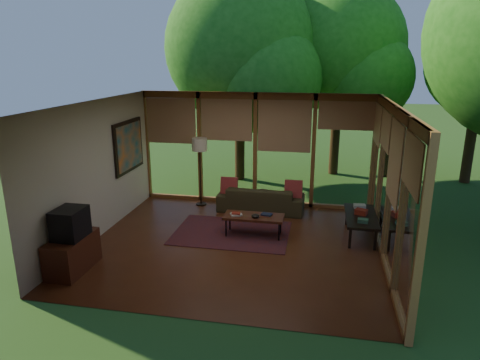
% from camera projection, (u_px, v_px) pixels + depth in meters
% --- Properties ---
extents(floor, '(5.50, 5.50, 0.00)m').
position_uv_depth(floor, '(234.00, 245.00, 8.23)').
color(floor, '#5C2C18').
rests_on(floor, ground).
extents(ceiling, '(5.50, 5.50, 0.00)m').
position_uv_depth(ceiling, '(234.00, 103.00, 7.49)').
color(ceiling, silver).
rests_on(ceiling, ground).
extents(wall_left, '(0.04, 5.00, 2.70)m').
position_uv_depth(wall_left, '(97.00, 170.00, 8.36)').
color(wall_left, beige).
rests_on(wall_left, ground).
extents(wall_front, '(5.50, 0.04, 2.70)m').
position_uv_depth(wall_front, '(195.00, 229.00, 5.50)').
color(wall_front, beige).
rests_on(wall_front, ground).
extents(window_wall_back, '(5.50, 0.12, 2.70)m').
position_uv_depth(window_wall_back, '(255.00, 150.00, 10.22)').
color(window_wall_back, '#925B2D').
rests_on(window_wall_back, ground).
extents(window_wall_right, '(0.12, 5.00, 2.70)m').
position_uv_depth(window_wall_right, '(390.00, 186.00, 7.36)').
color(window_wall_right, '#925B2D').
rests_on(window_wall_right, ground).
extents(tree_nw, '(4.13, 4.13, 5.78)m').
position_uv_depth(tree_nw, '(240.00, 48.00, 11.74)').
color(tree_nw, '#372414').
rests_on(tree_nw, ground).
extents(tree_ne, '(3.68, 3.68, 5.58)m').
position_uv_depth(tree_ne, '(340.00, 48.00, 12.33)').
color(tree_ne, '#372414').
rests_on(tree_ne, ground).
extents(rug, '(2.33, 1.65, 0.01)m').
position_uv_depth(rug, '(232.00, 233.00, 8.78)').
color(rug, maroon).
rests_on(rug, floor).
extents(sofa, '(2.00, 0.83, 0.58)m').
position_uv_depth(sofa, '(261.00, 199.00, 10.00)').
color(sofa, '#3A351D').
rests_on(sofa, floor).
extents(pillow_left, '(0.39, 0.21, 0.41)m').
position_uv_depth(pillow_left, '(229.00, 186.00, 10.01)').
color(pillow_left, maroon).
rests_on(pillow_left, sofa).
extents(pillow_right, '(0.40, 0.21, 0.42)m').
position_uv_depth(pillow_right, '(293.00, 189.00, 9.74)').
color(pillow_right, maroon).
rests_on(pillow_right, sofa).
extents(ct_book_lower, '(0.27, 0.24, 0.03)m').
position_uv_depth(ct_book_lower, '(236.00, 215.00, 8.57)').
color(ct_book_lower, '#B3ADA3').
rests_on(ct_book_lower, coffee_table).
extents(ct_book_upper, '(0.17, 0.13, 0.03)m').
position_uv_depth(ct_book_upper, '(236.00, 213.00, 8.56)').
color(ct_book_upper, maroon).
rests_on(ct_book_upper, coffee_table).
extents(ct_book_side, '(0.23, 0.19, 0.03)m').
position_uv_depth(ct_book_side, '(267.00, 214.00, 8.58)').
color(ct_book_side, '#161C33').
rests_on(ct_book_side, coffee_table).
extents(ct_bowl, '(0.16, 0.16, 0.07)m').
position_uv_depth(ct_bowl, '(255.00, 216.00, 8.44)').
color(ct_bowl, black).
rests_on(ct_bowl, coffee_table).
extents(media_cabinet, '(0.50, 1.00, 0.60)m').
position_uv_depth(media_cabinet, '(72.00, 254.00, 7.18)').
color(media_cabinet, '#4F2315').
rests_on(media_cabinet, floor).
extents(television, '(0.45, 0.55, 0.50)m').
position_uv_depth(television, '(70.00, 223.00, 7.03)').
color(television, black).
rests_on(television, media_cabinet).
extents(console_book_a, '(0.21, 0.17, 0.07)m').
position_uv_depth(console_book_a, '(363.00, 221.00, 8.11)').
color(console_book_a, '#345B48').
rests_on(console_book_a, side_console).
extents(console_book_b, '(0.27, 0.24, 0.10)m').
position_uv_depth(console_book_b, '(361.00, 212.00, 8.53)').
color(console_book_b, maroon).
rests_on(console_book_b, side_console).
extents(console_book_c, '(0.25, 0.19, 0.07)m').
position_uv_depth(console_book_c, '(360.00, 206.00, 8.91)').
color(console_book_c, '#B3ADA3').
rests_on(console_book_c, side_console).
extents(floor_lamp, '(0.36, 0.36, 1.65)m').
position_uv_depth(floor_lamp, '(200.00, 148.00, 10.09)').
color(floor_lamp, black).
rests_on(floor_lamp, floor).
extents(coffee_table, '(1.20, 0.50, 0.43)m').
position_uv_depth(coffee_table, '(254.00, 217.00, 8.56)').
color(coffee_table, '#4F2315').
rests_on(coffee_table, floor).
extents(side_console, '(0.60, 1.40, 0.46)m').
position_uv_depth(side_console, '(361.00, 217.00, 8.51)').
color(side_console, black).
rests_on(side_console, floor).
extents(wall_painting, '(0.06, 1.35, 1.15)m').
position_uv_depth(wall_painting, '(129.00, 146.00, 9.62)').
color(wall_painting, black).
rests_on(wall_painting, wall_left).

